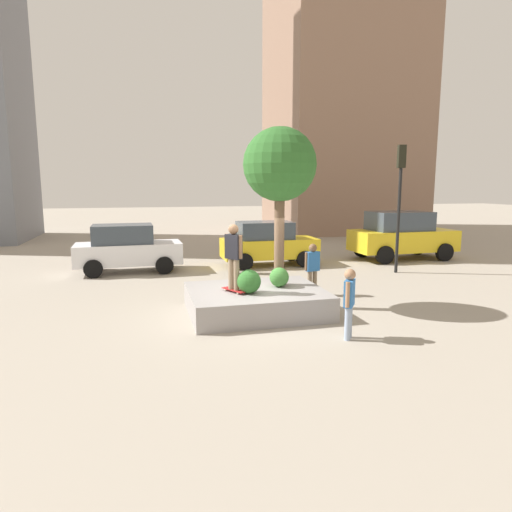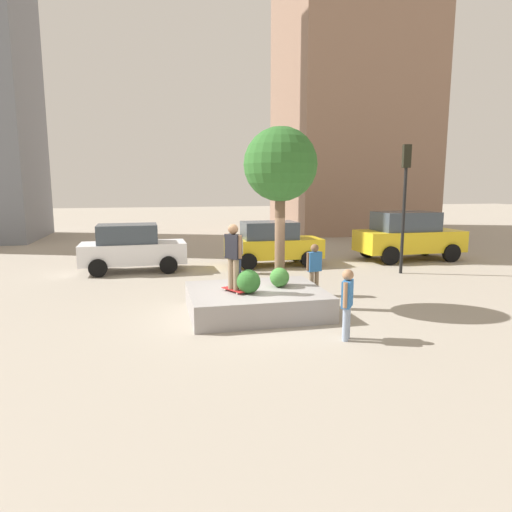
% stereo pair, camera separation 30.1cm
% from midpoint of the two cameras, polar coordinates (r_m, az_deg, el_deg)
% --- Properties ---
extents(ground_plane, '(120.00, 120.00, 0.00)m').
position_cam_midpoint_polar(ground_plane, '(11.67, 0.16, -7.71)').
color(ground_plane, '#9E9384').
extents(planter_ledge, '(3.54, 2.86, 0.64)m').
position_cam_midpoint_polar(planter_ledge, '(11.86, 0.73, -5.82)').
color(planter_ledge, gray).
rests_on(planter_ledge, ground).
extents(plaza_tree, '(1.98, 1.98, 4.29)m').
position_cam_midpoint_polar(plaza_tree, '(12.08, 3.90, 11.49)').
color(plaza_tree, brown).
rests_on(plaza_tree, planter_ledge).
extents(boxwood_shrub, '(0.62, 0.62, 0.62)m').
position_cam_midpoint_polar(boxwood_shrub, '(11.30, -0.21, -3.31)').
color(boxwood_shrub, '#2D6628').
rests_on(boxwood_shrub, planter_ledge).
extents(hedge_clump, '(0.53, 0.53, 0.53)m').
position_cam_midpoint_polar(hedge_clump, '(12.04, 3.77, -2.76)').
color(hedge_clump, '#3D7A33').
rests_on(hedge_clump, planter_ledge).
extents(skateboard, '(0.55, 0.81, 0.07)m').
position_cam_midpoint_polar(skateboard, '(11.48, -2.15, -4.41)').
color(skateboard, '#A51E1E').
rests_on(skateboard, planter_ledge).
extents(skateboarder, '(0.42, 0.49, 1.70)m').
position_cam_midpoint_polar(skateboarder, '(11.29, -2.18, 0.52)').
color(skateboarder, '#847056').
rests_on(skateboarder, skateboard).
extents(police_car, '(4.08, 1.99, 1.87)m').
position_cam_midpoint_polar(police_car, '(18.03, -15.26, 1.05)').
color(police_car, white).
rests_on(police_car, ground).
extents(sedan_parked, '(4.02, 1.90, 1.86)m').
position_cam_midpoint_polar(sedan_parked, '(18.77, 2.59, 1.66)').
color(sedan_parked, gold).
rests_on(sedan_parked, ground).
extents(taxi_cab, '(4.75, 2.27, 2.20)m').
position_cam_midpoint_polar(taxi_cab, '(21.33, 19.41, 2.51)').
color(taxi_cab, gold).
rests_on(taxi_cab, ground).
extents(traffic_light_corner, '(0.33, 0.36, 4.88)m').
position_cam_midpoint_polar(traffic_light_corner, '(17.81, 19.14, 8.37)').
color(traffic_light_corner, black).
rests_on(traffic_light_corner, ground).
extents(bystander_watching, '(0.54, 0.26, 1.61)m').
position_cam_midpoint_polar(bystander_watching, '(13.71, 8.16, -1.27)').
color(bystander_watching, '#847056').
rests_on(bystander_watching, ground).
extents(passerby_with_bag, '(0.40, 0.45, 1.58)m').
position_cam_midpoint_polar(passerby_with_bag, '(9.90, 12.55, -5.51)').
color(passerby_with_bag, '#8C9EB7').
rests_on(passerby_with_bag, ground).
extents(pedestrian_crossing, '(0.42, 0.41, 1.54)m').
position_cam_midpoint_polar(pedestrian_crossing, '(17.01, -1.82, 0.70)').
color(pedestrian_crossing, navy).
rests_on(pedestrian_crossing, ground).
extents(brick_midrise, '(9.98, 8.79, 18.56)m').
position_cam_midpoint_polar(brick_midrise, '(34.97, 12.49, 18.62)').
color(brick_midrise, '#8C6B56').
rests_on(brick_midrise, ground).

